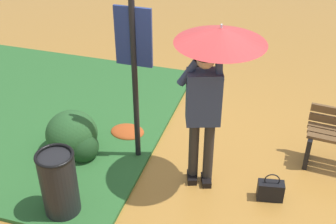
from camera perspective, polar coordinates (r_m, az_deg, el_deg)
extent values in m
plane|color=#B27A33|center=(5.63, 5.64, -8.33)|extent=(18.00, 18.00, 0.00)
cube|color=#2D662D|center=(7.22, -19.40, 0.25)|extent=(4.80, 4.00, 0.05)
cylinder|color=#2D2823|center=(5.33, 3.30, -4.93)|extent=(0.12, 0.12, 0.86)
cylinder|color=#2D2823|center=(5.30, 5.20, -5.26)|extent=(0.12, 0.12, 0.86)
cube|color=black|center=(5.55, 3.07, -8.36)|extent=(0.17, 0.24, 0.08)
cube|color=black|center=(5.52, 4.91, -8.70)|extent=(0.17, 0.24, 0.08)
cube|color=#2D3851|center=(4.89, 4.60, 1.86)|extent=(0.44, 0.35, 0.64)
sphere|color=tan|center=(4.68, 4.85, 6.71)|extent=(0.20, 0.20, 0.20)
ellipsoid|color=black|center=(4.66, 4.86, 7.04)|extent=(0.20, 0.20, 0.15)
cylinder|color=#2D3851|center=(4.81, 2.14, 4.25)|extent=(0.18, 0.13, 0.18)
cylinder|color=#2D3851|center=(4.75, 2.60, 5.08)|extent=(0.24, 0.11, 0.33)
cube|color=black|center=(4.68, 3.70, 6.53)|extent=(0.07, 0.04, 0.14)
cylinder|color=#2D3851|center=(4.75, 6.65, 4.08)|extent=(0.11, 0.10, 0.09)
cylinder|color=#2D3851|center=(4.72, 6.56, 5.12)|extent=(0.10, 0.09, 0.23)
cylinder|color=#A5A5AD|center=(4.59, 6.73, 8.64)|extent=(0.02, 0.02, 0.41)
cone|color=#B22D2D|center=(4.55, 6.81, 9.73)|extent=(0.96, 0.96, 0.16)
sphere|color=#A5A5AD|center=(4.51, 6.90, 11.02)|extent=(0.02, 0.02, 0.02)
cylinder|color=black|center=(5.29, -4.26, 4.02)|extent=(0.07, 0.07, 2.30)
cube|color=navy|center=(5.06, -4.46, 9.57)|extent=(0.44, 0.04, 0.70)
cube|color=red|center=(5.08, -4.38, 9.65)|extent=(0.38, 0.01, 0.64)
cube|color=black|center=(5.38, 12.99, -9.80)|extent=(0.32, 0.19, 0.24)
torus|color=black|center=(5.27, 13.21, -8.51)|extent=(0.18, 0.04, 0.18)
cube|color=black|center=(5.98, 17.59, -4.43)|extent=(0.09, 0.36, 0.44)
cylinder|color=black|center=(5.03, -13.75, -9.17)|extent=(0.40, 0.40, 0.80)
torus|color=black|center=(4.77, -14.40, -5.45)|extent=(0.42, 0.42, 0.04)
ellipsoid|color=#285628|center=(5.95, -12.23, -2.72)|extent=(0.67, 0.67, 0.61)
ellipsoid|color=#1E421E|center=(5.85, -10.82, -4.43)|extent=(0.40, 0.40, 0.40)
ellipsoid|color=#B74C1E|center=(6.31, -5.22, -2.54)|extent=(0.48, 0.39, 0.11)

